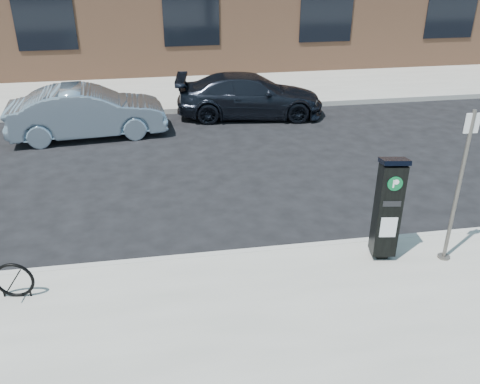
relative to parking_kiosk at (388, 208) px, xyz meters
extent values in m
plane|color=black|center=(-1.98, 0.54, -1.04)|extent=(120.00, 120.00, 0.00)
cube|color=gray|center=(-1.98, 14.54, -0.96)|extent=(60.00, 12.00, 0.15)
cube|color=#9E9B93|center=(-1.98, 0.52, -0.96)|extent=(60.00, 0.12, 0.16)
cube|color=#9E9B93|center=(-1.98, 8.56, -0.96)|extent=(60.00, 0.12, 0.16)
cube|color=black|center=(0.00, 0.00, -0.84)|extent=(0.21, 0.21, 0.09)
cube|color=black|center=(0.00, 0.00, -0.03)|extent=(0.40, 0.37, 1.54)
cube|color=black|center=(0.00, 0.00, 0.77)|extent=(0.45, 0.41, 0.14)
cylinder|color=#064F25|center=(-0.02, -0.16, 0.48)|extent=(0.23, 0.05, 0.23)
cube|color=white|center=(-0.02, -0.16, 0.48)|extent=(0.08, 0.02, 0.13)
cube|color=silver|center=(-0.02, -0.16, -0.26)|extent=(0.25, 0.04, 0.34)
cube|color=black|center=(-0.02, -0.16, 0.15)|extent=(0.27, 0.05, 0.09)
cylinder|color=#4D4844|center=(0.98, -0.20, -0.87)|extent=(0.20, 0.20, 0.03)
cylinder|color=#4D4844|center=(0.98, -0.20, 0.34)|extent=(0.06, 0.06, 2.46)
cube|color=silver|center=(0.98, -0.20, 1.37)|extent=(0.22, 0.03, 0.30)
torus|color=black|center=(-5.55, -0.11, -0.61)|extent=(0.57, 0.12, 0.57)
cylinder|color=black|center=(-5.74, -0.09, -0.83)|extent=(0.03, 0.03, 0.11)
cylinder|color=black|center=(-5.37, -0.14, -0.83)|extent=(0.03, 0.03, 0.11)
imported|color=#91A6B8|center=(-5.21, 6.94, -0.38)|extent=(4.14, 1.77, 1.33)
imported|color=black|center=(-0.69, 7.94, -0.42)|extent=(4.45, 2.25, 1.24)
camera|label=1|loc=(-3.37, -6.39, 3.70)|focal=38.00mm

